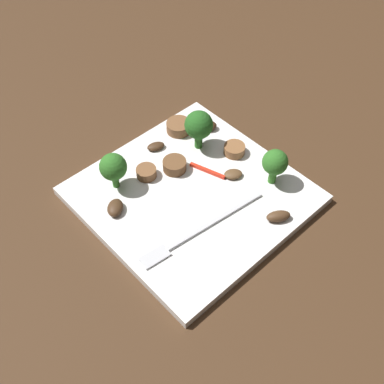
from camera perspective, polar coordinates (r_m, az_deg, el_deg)
ground_plane at (r=0.64m, az=-0.00°, el=-0.72°), size 1.40×1.40×0.00m
plate at (r=0.63m, az=-0.00°, el=-0.36°), size 0.26×0.26×0.01m
fork at (r=0.58m, az=0.38°, el=-4.83°), size 0.18×0.03×0.00m
broccoli_floret_0 at (r=0.66m, az=0.81°, el=7.85°), size 0.04×0.04×0.06m
broccoli_floret_1 at (r=0.62m, az=-9.30°, el=2.89°), size 0.04×0.04×0.05m
broccoli_floret_2 at (r=0.62m, az=9.79°, el=3.39°), size 0.03×0.03×0.05m
sausage_slice_0 at (r=0.64m, az=-5.42°, el=2.32°), size 0.03×0.03×0.01m
sausage_slice_1 at (r=0.65m, az=-2.08°, el=3.19°), size 0.04×0.04×0.01m
sausage_slice_2 at (r=0.70m, az=-1.60°, el=7.72°), size 0.05×0.05×0.02m
sausage_slice_3 at (r=0.67m, az=5.04°, el=5.04°), size 0.04×0.04×0.01m
mushroom_0 at (r=0.68m, az=-4.30°, el=5.42°), size 0.03×0.02×0.01m
mushroom_1 at (r=0.64m, az=4.90°, el=2.12°), size 0.03×0.03×0.01m
mushroom_2 at (r=0.71m, az=1.90°, el=7.85°), size 0.03×0.03×0.01m
mushroom_3 at (r=0.61m, az=-9.07°, el=-1.85°), size 0.03×0.03×0.01m
mushroom_4 at (r=0.60m, az=10.18°, el=-2.84°), size 0.03×0.03×0.01m
pepper_strip_0 at (r=0.65m, az=1.83°, el=2.53°), size 0.02×0.05×0.00m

